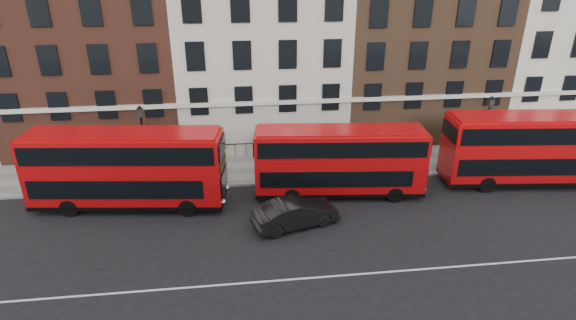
{
  "coord_description": "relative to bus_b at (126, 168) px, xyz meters",
  "views": [
    {
      "loc": [
        -2.22,
        -18.74,
        13.42
      ],
      "look_at": [
        0.66,
        5.0,
        3.0
      ],
      "focal_mm": 28.0,
      "sensor_mm": 36.0,
      "label": 1
    }
  ],
  "objects": [
    {
      "name": "ground",
      "position": [
        8.76,
        -6.08,
        -2.54
      ],
      "size": [
        120.0,
        120.0,
        0.0
      ],
      "primitive_type": "plane",
      "color": "black",
      "rests_on": "ground"
    },
    {
      "name": "pavement",
      "position": [
        8.76,
        4.42,
        -2.47
      ],
      "size": [
        80.0,
        5.0,
        0.15
      ],
      "primitive_type": "cube",
      "color": "slate",
      "rests_on": "ground"
    },
    {
      "name": "kerb",
      "position": [
        8.76,
        1.92,
        -2.46
      ],
      "size": [
        80.0,
        0.3,
        0.16
      ],
      "primitive_type": "cube",
      "color": "gray",
      "rests_on": "ground"
    },
    {
      "name": "road_centre_line",
      "position": [
        8.76,
        -8.08,
        -2.54
      ],
      "size": [
        70.0,
        0.12,
        0.01
      ],
      "primitive_type": "cube",
      "color": "white",
      "rests_on": "ground"
    },
    {
      "name": "building_terrace",
      "position": [
        8.45,
        11.8,
        7.69
      ],
      "size": [
        64.0,
        11.95,
        22.0
      ],
      "color": "#B2AA9A",
      "rests_on": "ground"
    },
    {
      "name": "bus_b",
      "position": [
        0.0,
        0.0,
        0.0
      ],
      "size": [
        11.52,
        4.01,
        4.74
      ],
      "rotation": [
        0.0,
        0.0,
        -0.12
      ],
      "color": "#BE090C",
      "rests_on": "ground"
    },
    {
      "name": "bus_c",
      "position": [
        12.72,
        -0.0,
        -0.19
      ],
      "size": [
        10.63,
        3.52,
        4.38
      ],
      "rotation": [
        0.0,
        0.0,
        -0.1
      ],
      "color": "#BE090C",
      "rests_on": "ground"
    },
    {
      "name": "bus_d",
      "position": [
        25.54,
        -0.0,
        0.01
      ],
      "size": [
        11.56,
        3.81,
        4.77
      ],
      "rotation": [
        0.0,
        0.0,
        -0.1
      ],
      "color": "#BE090C",
      "rests_on": "ground"
    },
    {
      "name": "car_front",
      "position": [
        9.57,
        -3.42,
        -1.75
      ],
      "size": [
        5.09,
        3.01,
        1.59
      ],
      "primitive_type": "imported",
      "rotation": [
        0.0,
        0.0,
        1.87
      ],
      "color": "black",
      "rests_on": "ground"
    },
    {
      "name": "lamp_post_left",
      "position": [
        0.64,
        2.79,
        0.53
      ],
      "size": [
        0.44,
        0.44,
        5.33
      ],
      "color": "black",
      "rests_on": "pavement"
    },
    {
      "name": "lamp_post_right",
      "position": [
        23.44,
        2.23,
        0.53
      ],
      "size": [
        0.44,
        0.44,
        5.33
      ],
      "color": "black",
      "rests_on": "pavement"
    },
    {
      "name": "iron_railings",
      "position": [
        8.76,
        6.62,
        -1.89
      ],
      "size": [
        6.6,
        0.06,
        1.0
      ],
      "primitive_type": null,
      "color": "black",
      "rests_on": "pavement"
    }
  ]
}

